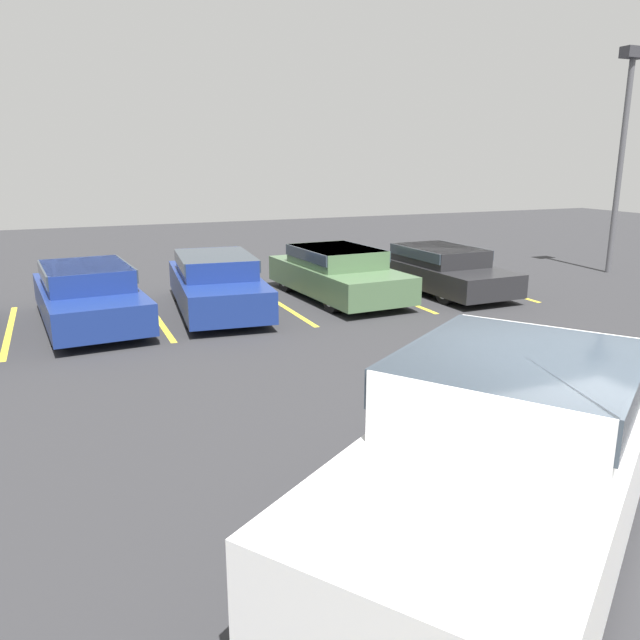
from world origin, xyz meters
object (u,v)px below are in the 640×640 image
(parked_sedan_d, at_px, (337,271))
(parked_sedan_e, at_px, (440,268))
(parked_sedan_c, at_px, (216,281))
(parked_sedan_b, at_px, (88,293))
(light_post, at_px, (624,133))
(pickup_truck, at_px, (522,437))

(parked_sedan_d, relative_size, parked_sedan_e, 1.02)
(parked_sedan_c, bearing_deg, parked_sedan_d, 98.17)
(parked_sedan_b, distance_m, parked_sedan_d, 5.73)
(parked_sedan_d, relative_size, light_post, 0.71)
(parked_sedan_d, height_order, light_post, light_post)
(pickup_truck, height_order, parked_sedan_d, pickup_truck)
(parked_sedan_c, bearing_deg, parked_sedan_e, 93.86)
(pickup_truck, distance_m, parked_sedan_c, 9.43)
(parked_sedan_b, distance_m, light_post, 15.10)
(pickup_truck, xyz_separation_m, parked_sedan_e, (5.28, 9.26, -0.27))
(parked_sedan_d, bearing_deg, parked_sedan_b, -90.24)
(pickup_truck, relative_size, light_post, 0.94)
(parked_sedan_e, bearing_deg, light_post, 91.51)
(parked_sedan_c, distance_m, parked_sedan_e, 5.79)
(parked_sedan_c, bearing_deg, parked_sedan_b, -81.11)
(pickup_truck, relative_size, parked_sedan_b, 1.30)
(pickup_truck, bearing_deg, parked_sedan_e, 25.68)
(parked_sedan_c, xyz_separation_m, parked_sedan_d, (3.02, 0.15, -0.01))
(parked_sedan_b, distance_m, parked_sedan_c, 2.71)
(parked_sedan_c, xyz_separation_m, light_post, (12.01, 0.22, 3.36))
(parked_sedan_b, bearing_deg, parked_sedan_e, 85.46)
(parked_sedan_b, xyz_separation_m, light_post, (14.71, 0.38, 3.37))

